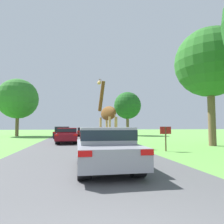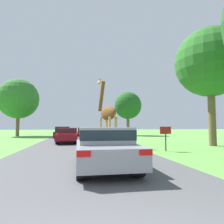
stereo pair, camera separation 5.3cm
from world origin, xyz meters
The scene contains 10 objects.
road centered at (0.00, 30.00, 0.00)m, with size 7.49×120.00×0.00m.
giraffe_near_road centered at (1.74, 12.12, 2.38)m, with size 1.22×2.99×5.16m.
car_lead_maroon centered at (0.64, 5.27, 0.77)m, with size 1.94×3.96×1.45m.
car_queue_right centered at (-1.16, 16.59, 0.72)m, with size 1.78×4.46×1.33m.
car_queue_left centered at (0.64, 28.25, 0.68)m, with size 1.86×4.04×1.26m.
car_far_ahead centered at (-2.10, 23.82, 0.75)m, with size 1.82×4.49×1.41m.
tree_centre_back centered at (-9.02, 29.81, 5.53)m, with size 5.92×5.92×8.50m.
tree_right_cluster centered at (9.83, 12.02, 6.40)m, with size 5.34×5.34×9.11m.
tree_far_right centered at (7.68, 29.39, 4.76)m, with size 4.35×4.35×6.96m.
sign_post centered at (4.90, 9.60, 1.02)m, with size 0.70×0.08×1.46m.
Camera 2 is at (-0.31, -1.67, 1.50)m, focal length 32.00 mm.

